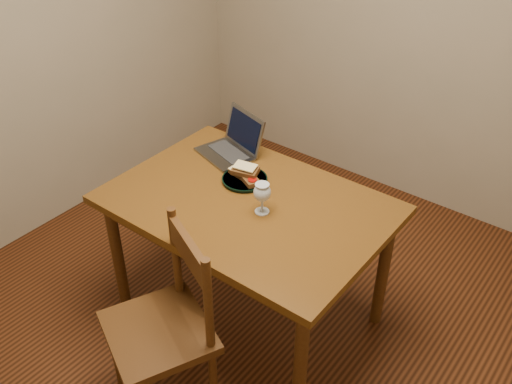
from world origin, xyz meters
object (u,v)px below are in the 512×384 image
Objects in this scene: table at (248,216)px; chair at (163,320)px; laptop at (234,143)px; plate at (245,180)px; milk_glass at (262,198)px.

table is 0.65m from chair.
chair is 1.60× the size of laptop.
plate is 1.46× the size of milk_glass.
chair reaches higher than table.
laptop is (-0.34, 0.31, 0.14)m from table.
laptop is at bearing 137.46° from table.
chair is 2.51× the size of plate.
chair is 0.68m from milk_glass.
chair is 1.06m from laptop.
table is 2.29× the size of chair.
table is at bearing -46.61° from plate.
table is 0.20m from milk_glass.
milk_glass is 0.56m from laptop.
milk_glass is (0.22, -0.15, 0.07)m from plate.
table is 3.66× the size of laptop.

